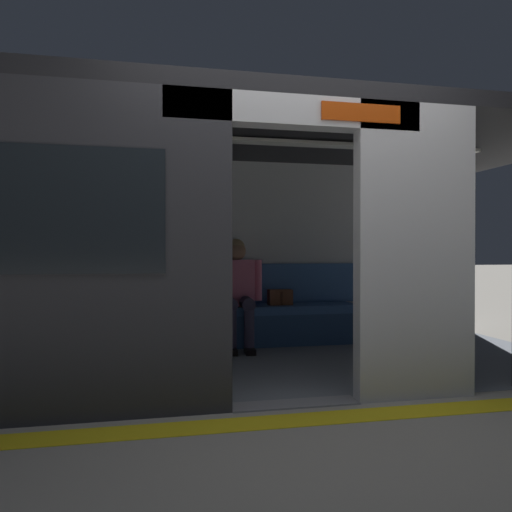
{
  "coord_description": "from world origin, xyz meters",
  "views": [
    {
      "loc": [
        0.95,
        3.19,
        1.03
      ],
      "look_at": [
        0.01,
        -1.17,
        0.99
      ],
      "focal_mm": 34.89,
      "sensor_mm": 36.0,
      "label": 1
    }
  ],
  "objects_px": {
    "train_car": "(253,206)",
    "person_seated": "(237,286)",
    "book": "(196,305)",
    "bench_seat": "(239,316)",
    "grab_pole_door": "(229,253)",
    "handbag": "(280,297)"
  },
  "relations": [
    {
      "from": "book",
      "to": "bench_seat",
      "type": "bearing_deg",
      "value": -159.26
    },
    {
      "from": "book",
      "to": "train_car",
      "type": "bearing_deg",
      "value": 139.92
    },
    {
      "from": "person_seated",
      "to": "handbag",
      "type": "relative_size",
      "value": 4.47
    },
    {
      "from": "handbag",
      "to": "grab_pole_door",
      "type": "bearing_deg",
      "value": 63.43
    },
    {
      "from": "train_car",
      "to": "grab_pole_door",
      "type": "height_order",
      "value": "train_car"
    },
    {
      "from": "train_car",
      "to": "person_seated",
      "type": "relative_size",
      "value": 5.5
    },
    {
      "from": "bench_seat",
      "to": "book",
      "type": "height_order",
      "value": "book"
    },
    {
      "from": "bench_seat",
      "to": "handbag",
      "type": "xyz_separation_m",
      "value": [
        -0.46,
        -0.04,
        0.19
      ]
    },
    {
      "from": "grab_pole_door",
      "to": "train_car",
      "type": "bearing_deg",
      "value": -115.53
    },
    {
      "from": "person_seated",
      "to": "book",
      "type": "height_order",
      "value": "person_seated"
    },
    {
      "from": "handbag",
      "to": "grab_pole_door",
      "type": "height_order",
      "value": "grab_pole_door"
    },
    {
      "from": "train_car",
      "to": "book",
      "type": "xyz_separation_m",
      "value": [
        0.41,
        -1.02,
        -0.98
      ]
    },
    {
      "from": "train_car",
      "to": "handbag",
      "type": "distance_m",
      "value": 1.44
    },
    {
      "from": "train_car",
      "to": "person_seated",
      "type": "xyz_separation_m",
      "value": [
        -0.02,
        -0.91,
        -0.77
      ]
    },
    {
      "from": "handbag",
      "to": "book",
      "type": "bearing_deg",
      "value": -1.33
    },
    {
      "from": "grab_pole_door",
      "to": "bench_seat",
      "type": "bearing_deg",
      "value": -102.86
    },
    {
      "from": "train_car",
      "to": "bench_seat",
      "type": "relative_size",
      "value": 2.42
    },
    {
      "from": "handbag",
      "to": "bench_seat",
      "type": "bearing_deg",
      "value": 4.44
    },
    {
      "from": "train_car",
      "to": "handbag",
      "type": "bearing_deg",
      "value": -117.28
    },
    {
      "from": "bench_seat",
      "to": "person_seated",
      "type": "distance_m",
      "value": 0.33
    },
    {
      "from": "person_seated",
      "to": "grab_pole_door",
      "type": "xyz_separation_m",
      "value": [
        0.34,
        1.59,
        0.36
      ]
    },
    {
      "from": "bench_seat",
      "to": "person_seated",
      "type": "height_order",
      "value": "person_seated"
    }
  ]
}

